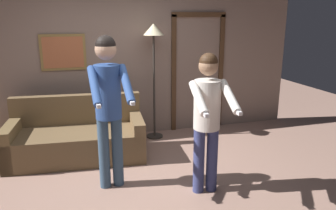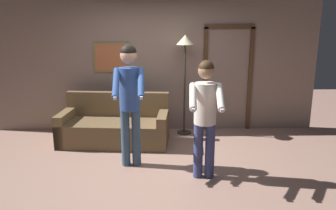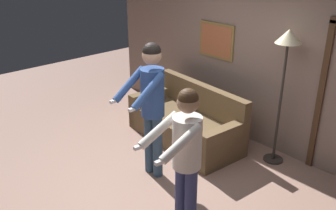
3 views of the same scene
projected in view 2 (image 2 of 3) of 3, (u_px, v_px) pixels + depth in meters
The scene contains 6 objects.
ground_plane at pixel (153, 168), 4.87m from camera, with size 12.00×12.00×0.00m, color #A17B6B.
back_wall_assembly at pixel (155, 65), 6.43m from camera, with size 6.40×0.10×2.60m.
couch at pixel (115, 128), 5.88m from camera, with size 1.96×1.01×0.87m.
torchiere_lamp at pixel (185, 52), 6.08m from camera, with size 0.33×0.33×1.90m.
person_standing_left at pixel (130, 94), 4.71m from camera, with size 0.46×0.68×1.81m.
person_standing_right at pixel (205, 110), 4.34m from camera, with size 0.47×0.68×1.63m.
Camera 2 is at (0.11, -4.51, 2.07)m, focal length 35.00 mm.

